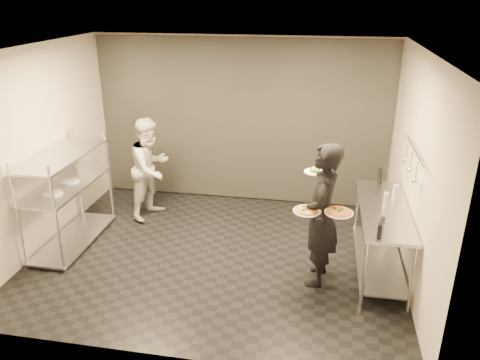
% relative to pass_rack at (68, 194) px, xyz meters
% --- Properties ---
extents(room_shell, '(5.00, 4.00, 2.80)m').
position_rel_pass_rack_xyz_m(room_shell, '(2.15, 1.18, 0.63)').
color(room_shell, black).
rests_on(room_shell, ground).
extents(pass_rack, '(0.60, 1.60, 1.50)m').
position_rel_pass_rack_xyz_m(pass_rack, '(0.00, 0.00, 0.00)').
color(pass_rack, silver).
rests_on(pass_rack, ground).
extents(prep_counter, '(0.60, 1.80, 0.92)m').
position_rel_pass_rack_xyz_m(prep_counter, '(4.33, 0.00, -0.14)').
color(prep_counter, silver).
rests_on(prep_counter, ground).
extents(utensil_rail, '(0.07, 1.20, 0.31)m').
position_rel_pass_rack_xyz_m(utensil_rail, '(4.58, 0.00, 0.78)').
color(utensil_rail, silver).
rests_on(utensil_rail, room_shell).
extents(waiter, '(0.50, 0.71, 1.83)m').
position_rel_pass_rack_xyz_m(waiter, '(3.55, -0.34, 0.15)').
color(waiter, black).
rests_on(waiter, ground).
extents(chef, '(0.84, 0.95, 1.64)m').
position_rel_pass_rack_xyz_m(chef, '(0.85, 1.07, 0.05)').
color(chef, beige).
rests_on(chef, ground).
extents(pizza_plate_near, '(0.33, 0.33, 0.05)m').
position_rel_pass_rack_xyz_m(pizza_plate_near, '(3.38, -0.52, 0.29)').
color(pizza_plate_near, white).
rests_on(pizza_plate_near, waiter).
extents(pizza_plate_far, '(0.34, 0.34, 0.05)m').
position_rel_pass_rack_xyz_m(pizza_plate_far, '(3.75, -0.53, 0.30)').
color(pizza_plate_far, white).
rests_on(pizza_plate_far, waiter).
extents(salad_plate, '(0.27, 0.27, 0.07)m').
position_rel_pass_rack_xyz_m(salad_plate, '(3.44, -0.08, 0.63)').
color(salad_plate, white).
rests_on(salad_plate, waiter).
extents(pos_monitor, '(0.10, 0.24, 0.17)m').
position_rel_pass_rack_xyz_m(pos_monitor, '(4.21, -0.72, 0.24)').
color(pos_monitor, black).
rests_on(pos_monitor, prep_counter).
extents(bottle_green, '(0.06, 0.06, 0.22)m').
position_rel_pass_rack_xyz_m(bottle_green, '(4.33, -0.01, 0.26)').
color(bottle_green, gray).
rests_on(bottle_green, prep_counter).
extents(bottle_clear, '(0.07, 0.07, 0.22)m').
position_rel_pass_rack_xyz_m(bottle_clear, '(4.47, 0.24, 0.26)').
color(bottle_clear, gray).
rests_on(bottle_clear, prep_counter).
extents(bottle_dark, '(0.07, 0.07, 0.23)m').
position_rel_pass_rack_xyz_m(bottle_dark, '(4.33, 0.80, 0.26)').
color(bottle_dark, black).
rests_on(bottle_dark, prep_counter).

